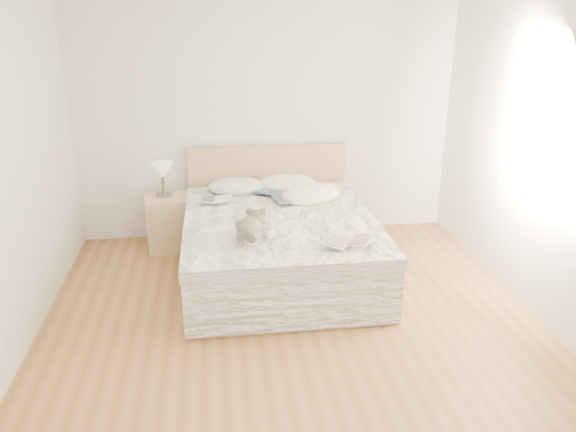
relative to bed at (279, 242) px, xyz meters
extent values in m
cube|color=brown|center=(0.00, -1.19, -0.31)|extent=(4.00, 4.50, 0.00)
cube|color=silver|center=(0.00, 1.06, 1.04)|extent=(4.00, 0.02, 2.70)
cube|color=silver|center=(0.00, -3.44, 1.04)|extent=(4.00, 0.02, 2.70)
cube|color=silver|center=(2.00, -1.19, 1.04)|extent=(0.02, 4.50, 2.70)
cube|color=white|center=(1.99, -0.89, 1.14)|extent=(0.02, 1.30, 1.10)
cube|color=tan|center=(0.00, -0.04, -0.21)|extent=(1.68, 2.08, 0.20)
cube|color=white|center=(0.00, -0.04, 0.04)|extent=(1.60, 2.00, 0.30)
cube|color=white|center=(0.00, -0.09, 0.23)|extent=(1.72, 2.05, 0.10)
cube|color=tan|center=(0.00, 1.00, 0.19)|extent=(1.70, 0.06, 1.00)
cube|color=tan|center=(-1.07, 0.73, -0.03)|extent=(0.49, 0.45, 0.56)
cylinder|color=#524C47|center=(-1.09, 0.77, 0.26)|extent=(0.16, 0.16, 0.02)
cylinder|color=#3D3734|center=(-1.09, 0.77, 0.39)|extent=(0.03, 0.03, 0.22)
cone|color=white|center=(-1.09, 0.77, 0.53)|extent=(0.25, 0.25, 0.16)
ellipsoid|color=silver|center=(-0.35, 0.75, 0.33)|extent=(0.60, 0.43, 0.17)
ellipsoid|color=white|center=(0.18, 0.76, 0.33)|extent=(0.67, 0.51, 0.19)
ellipsoid|color=white|center=(0.37, 0.39, 0.33)|extent=(0.75, 0.65, 0.19)
cube|color=white|center=(-0.56, 0.38, 0.32)|extent=(0.33, 0.25, 0.02)
cube|color=beige|center=(0.47, -0.81, 0.32)|extent=(0.46, 0.42, 0.02)
camera|label=1|loc=(-0.56, -4.83, 2.09)|focal=35.00mm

